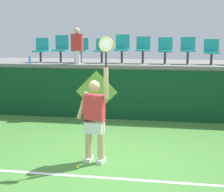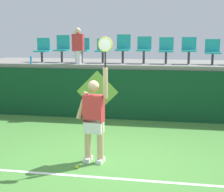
{
  "view_description": "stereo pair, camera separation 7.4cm",
  "coord_description": "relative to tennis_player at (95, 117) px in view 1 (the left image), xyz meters",
  "views": [
    {
      "loc": [
        1.1,
        -6.13,
        2.47
      ],
      "look_at": [
        -0.14,
        1.27,
        1.12
      ],
      "focal_mm": 54.0,
      "sensor_mm": 36.0,
      "label": 1
    },
    {
      "loc": [
        1.17,
        -6.12,
        2.47
      ],
      "look_at": [
        -0.14,
        1.27,
        1.12
      ],
      "focal_mm": 54.0,
      "sensor_mm": 36.0,
      "label": 2
    }
  ],
  "objects": [
    {
      "name": "court_baseline_stripe",
      "position": [
        0.28,
        -0.72,
        -0.91
      ],
      "size": [
        9.44,
        0.08,
        0.01
      ],
      "primitive_type": "cube",
      "color": "white",
      "rests_on": "ground_plane"
    },
    {
      "name": "water_bottle",
      "position": [
        -2.83,
        3.62,
        0.81
      ],
      "size": [
        0.07,
        0.07,
        0.23
      ],
      "primitive_type": "cylinder",
      "color": "#338CE5",
      "rests_on": "spectator_platform"
    },
    {
      "name": "court_back_wall",
      "position": [
        0.28,
        3.57,
        -0.17
      ],
      "size": [
        10.48,
        0.2,
        1.49
      ],
      "primitive_type": "cube",
      "color": "#0F4223",
      "rests_on": "ground_plane"
    },
    {
      "name": "stadium_chair_7",
      "position": [
        1.95,
        4.38,
        1.16
      ],
      "size": [
        0.44,
        0.42,
        0.81
      ],
      "color": "#38383D",
      "rests_on": "spectator_platform"
    },
    {
      "name": "stadium_chair_8",
      "position": [
        2.65,
        4.38,
        1.11
      ],
      "size": [
        0.44,
        0.42,
        0.75
      ],
      "color": "#38383D",
      "rests_on": "spectator_platform"
    },
    {
      "name": "stadium_chair_2",
      "position": [
        -1.4,
        4.38,
        1.14
      ],
      "size": [
        0.44,
        0.42,
        0.78
      ],
      "color": "#38383D",
      "rests_on": "spectator_platform"
    },
    {
      "name": "spectator_0",
      "position": [
        -1.4,
        3.91,
        1.26
      ],
      "size": [
        0.34,
        0.2,
        1.1
      ],
      "color": "white",
      "rests_on": "spectator_platform"
    },
    {
      "name": "stadium_chair_6",
      "position": [
        1.27,
        4.38,
        1.15
      ],
      "size": [
        0.44,
        0.42,
        0.81
      ],
      "color": "#38383D",
      "rests_on": "spectator_platform"
    },
    {
      "name": "tennis_ball",
      "position": [
        -0.25,
        -0.39,
        -0.88
      ],
      "size": [
        0.07,
        0.07,
        0.07
      ],
      "primitive_type": "sphere",
      "color": "#D1E533",
      "rests_on": "ground_plane"
    },
    {
      "name": "stadium_chair_0",
      "position": [
        -2.75,
        4.38,
        1.12
      ],
      "size": [
        0.44,
        0.42,
        0.78
      ],
      "color": "#38383D",
      "rests_on": "spectator_platform"
    },
    {
      "name": "stadium_chair_3",
      "position": [
        -0.71,
        4.37,
        1.13
      ],
      "size": [
        0.44,
        0.42,
        0.76
      ],
      "color": "#38383D",
      "rests_on": "spectator_platform"
    },
    {
      "name": "tennis_player",
      "position": [
        0.0,
        0.0,
        0.0
      ],
      "size": [
        0.75,
        0.31,
        2.45
      ],
      "color": "white",
      "rests_on": "ground_plane"
    },
    {
      "name": "wall_signage_mount",
      "position": [
        -0.7,
        3.46,
        -0.91
      ],
      "size": [
        1.27,
        0.01,
        1.46
      ],
      "color": "#0F4223",
      "rests_on": "ground_plane"
    },
    {
      "name": "stadium_chair_4",
      "position": [
        -0.07,
        4.38,
        1.19
      ],
      "size": [
        0.44,
        0.42,
        0.89
      ],
      "color": "#38383D",
      "rests_on": "spectator_platform"
    },
    {
      "name": "spectator_platform",
      "position": [
        0.28,
        4.87,
        0.64
      ],
      "size": [
        10.48,
        2.7,
        0.12
      ],
      "primitive_type": "cube",
      "color": "gray",
      "rests_on": "court_back_wall"
    },
    {
      "name": "ground_plane",
      "position": [
        0.28,
        -0.06,
        -0.91
      ],
      "size": [
        40.0,
        40.0,
        0.0
      ],
      "primitive_type": "plane",
      "color": "#478438"
    },
    {
      "name": "stadium_chair_1",
      "position": [
        -2.07,
        4.39,
        1.17
      ],
      "size": [
        0.44,
        0.42,
        0.87
      ],
      "color": "#38383D",
      "rests_on": "spectator_platform"
    },
    {
      "name": "stadium_chair_5",
      "position": [
        0.59,
        4.38,
        1.17
      ],
      "size": [
        0.44,
        0.42,
        0.83
      ],
      "color": "#38383D",
      "rests_on": "spectator_platform"
    }
  ]
}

